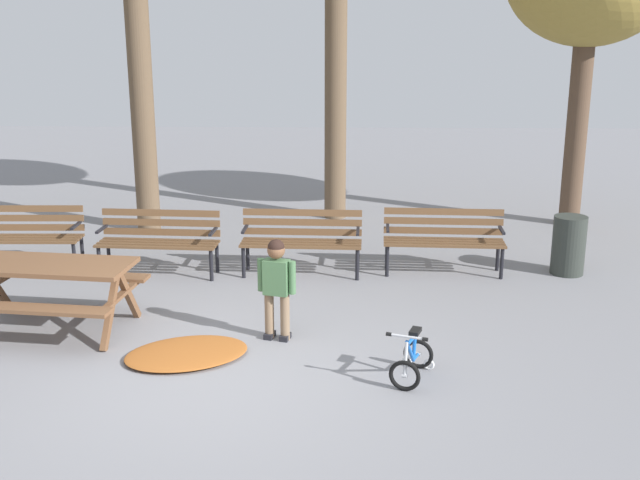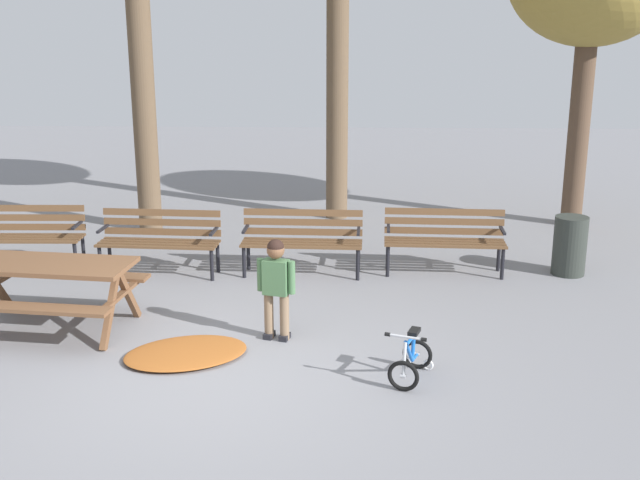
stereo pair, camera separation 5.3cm
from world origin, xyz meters
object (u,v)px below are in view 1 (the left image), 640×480
object	(u,v)px
park_bench_far_left	(23,232)
trash_bin	(569,245)
picnic_table	(49,278)
park_bench_left	(159,237)
park_bench_far_right	(444,235)
child_standing	(277,281)
park_bench_right	(302,236)
kids_bicycle	(412,359)

from	to	relation	value
park_bench_far_left	trash_bin	distance (m)	7.37
picnic_table	trash_bin	xyz separation A→B (m)	(6.21, 2.15, -0.20)
picnic_table	park_bench_left	size ratio (longest dim) A/B	1.19
park_bench_far_right	trash_bin	size ratio (longest dim) A/B	2.05
child_standing	park_bench_left	bearing A→B (deg)	128.46
child_standing	trash_bin	xyz separation A→B (m)	(3.72, 2.34, -0.26)
picnic_table	park_bench_right	size ratio (longest dim) A/B	1.20
child_standing	kids_bicycle	world-z (taller)	child_standing
park_bench_left	park_bench_far_right	bearing A→B (deg)	2.53
park_bench_far_left	park_bench_far_right	distance (m)	5.71
park_bench_far_left	child_standing	xyz separation A→B (m)	(3.66, -2.39, 0.14)
park_bench_far_left	park_bench_right	bearing A→B (deg)	-1.92
kids_bicycle	trash_bin	size ratio (longest dim) A/B	0.79
park_bench_far_right	kids_bicycle	bearing A→B (deg)	-101.90
park_bench_far_right	child_standing	distance (m)	3.14
park_bench_far_right	kids_bicycle	xyz separation A→B (m)	(-0.70, -3.31, -0.31)
picnic_table	kids_bicycle	distance (m)	4.03
park_bench_left	trash_bin	xyz separation A→B (m)	(5.47, 0.14, -0.11)
park_bench_right	child_standing	size ratio (longest dim) A/B	1.46
park_bench_far_left	picnic_table	bearing A→B (deg)	-62.03
park_bench_far_left	child_standing	world-z (taller)	child_standing
park_bench_far_left	kids_bicycle	size ratio (longest dim) A/B	2.57
park_bench_right	kids_bicycle	xyz separation A→B (m)	(1.20, -3.21, -0.31)
picnic_table	kids_bicycle	bearing A→B (deg)	-16.48
child_standing	picnic_table	bearing A→B (deg)	175.47
park_bench_far_left	park_bench_far_right	xyz separation A→B (m)	(5.71, -0.02, 0.00)
park_bench_far_left	kids_bicycle	xyz separation A→B (m)	(5.01, -3.33, -0.31)
picnic_table	park_bench_right	distance (m)	3.35
picnic_table	park_bench_far_right	world-z (taller)	park_bench_far_right
picnic_table	child_standing	size ratio (longest dim) A/B	1.75
picnic_table	park_bench_far_right	size ratio (longest dim) A/B	1.20
picnic_table	park_bench_right	bearing A→B (deg)	38.09
picnic_table	kids_bicycle	world-z (taller)	picnic_table
park_bench_right	park_bench_far_right	size ratio (longest dim) A/B	1.00
trash_bin	park_bench_left	bearing A→B (deg)	-178.51
kids_bicycle	trash_bin	xyz separation A→B (m)	(2.36, 3.28, 0.19)
kids_bicycle	park_bench_far_left	bearing A→B (deg)	146.36
kids_bicycle	trash_bin	distance (m)	4.05
park_bench_right	park_bench_far_right	xyz separation A→B (m)	(1.90, 0.10, 0.00)
park_bench_far_left	trash_bin	bearing A→B (deg)	-0.39
picnic_table	trash_bin	size ratio (longest dim) A/B	2.45
picnic_table	kids_bicycle	size ratio (longest dim) A/B	3.09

